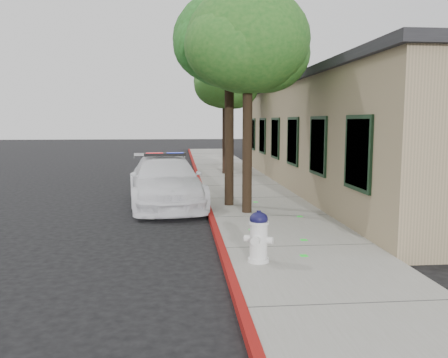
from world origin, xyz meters
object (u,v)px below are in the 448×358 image
at_px(police_car, 165,181).
at_px(fire_hydrant, 259,236).
at_px(street_tree_mid, 229,45).
at_px(street_tree_near, 248,45).
at_px(clapboard_building, 367,134).
at_px(street_tree_far, 226,85).

distance_m(police_car, fire_hydrant, 6.87).
xyz_separation_m(fire_hydrant, street_tree_mid, (0.08, 5.78, 4.23)).
distance_m(street_tree_near, street_tree_mid, 1.32).
height_order(fire_hydrant, street_tree_near, street_tree_near).
distance_m(clapboard_building, fire_hydrant, 11.78).
relative_size(street_tree_mid, street_tree_far, 1.11).
relative_size(fire_hydrant, street_tree_mid, 0.15).
bearing_deg(street_tree_mid, fire_hydrant, -90.84).
height_order(police_car, street_tree_near, street_tree_near).
bearing_deg(fire_hydrant, police_car, 130.02).
height_order(street_tree_near, street_tree_far, street_tree_near).
xyz_separation_m(fire_hydrant, street_tree_far, (0.82, 14.16, 3.74)).
relative_size(police_car, fire_hydrant, 5.99).
relative_size(police_car, street_tree_near, 0.92).
bearing_deg(police_car, street_tree_mid, -29.96).
xyz_separation_m(police_car, fire_hydrant, (1.84, -6.62, -0.16)).
xyz_separation_m(clapboard_building, street_tree_far, (-5.26, 4.17, 2.23)).
xyz_separation_m(police_car, street_tree_far, (2.66, 7.54, 3.57)).
bearing_deg(street_tree_mid, street_tree_far, 85.02).
height_order(police_car, fire_hydrant, police_car).
bearing_deg(street_tree_near, police_car, 137.80).
bearing_deg(police_car, fire_hydrant, -80.78).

